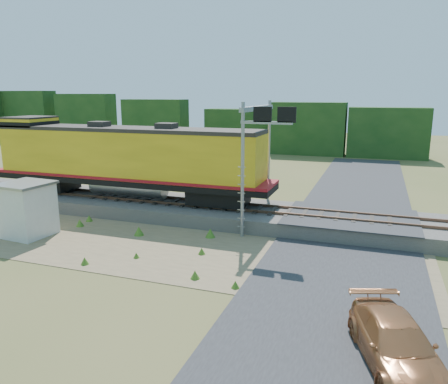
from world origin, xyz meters
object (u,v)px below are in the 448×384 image
at_px(locomotive, 123,158).
at_px(signal_gantry, 261,134).
at_px(car, 396,344).
at_px(shed, 27,209).

distance_m(locomotive, signal_gantry, 9.40).
bearing_deg(signal_gantry, car, -58.63).
relative_size(locomotive, signal_gantry, 2.72).
xyz_separation_m(locomotive, car, (16.17, -12.10, -2.74)).
height_order(shed, signal_gantry, signal_gantry).
bearing_deg(locomotive, shed, -106.68).
bearing_deg(signal_gantry, locomotive, 175.87).
distance_m(locomotive, car, 20.38).
relative_size(signal_gantry, car, 1.56).
distance_m(signal_gantry, car, 14.17).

